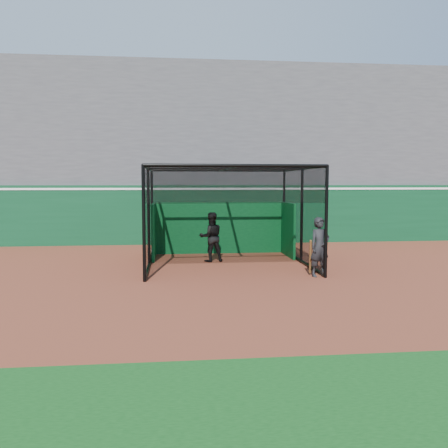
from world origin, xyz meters
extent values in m
plane|color=brown|center=(0.00, 0.00, 0.00)|extent=(120.00, 120.00, 0.00)
cube|color=#0B3C1F|center=(0.00, 8.50, 1.25)|extent=(50.00, 0.45, 2.50)
cube|color=white|center=(0.00, 8.50, 2.35)|extent=(50.00, 0.50, 0.08)
cube|color=#4C4C4F|center=(0.00, 12.38, 3.88)|extent=(50.00, 7.85, 7.75)
cube|color=#4C4C4F|center=(0.00, 15.80, 8.35)|extent=(50.00, 0.30, 1.20)
cube|color=#074D1F|center=(1.13, 5.58, 0.95)|extent=(4.80, 0.10, 1.90)
cylinder|color=black|center=(-1.33, 0.93, 0.11)|extent=(0.08, 0.22, 0.22)
cylinder|color=black|center=(3.59, 0.93, 0.11)|extent=(0.08, 0.22, 0.22)
cylinder|color=black|center=(-1.33, 5.50, 0.11)|extent=(0.08, 0.22, 0.22)
cylinder|color=black|center=(3.59, 5.50, 0.11)|extent=(0.08, 0.22, 0.22)
imported|color=black|center=(0.68, 3.76, 0.82)|extent=(0.89, 0.75, 1.64)
imported|color=black|center=(3.48, 0.93, 0.83)|extent=(0.69, 0.56, 1.66)
cylinder|color=#593819|center=(3.23, 0.98, 0.55)|extent=(0.15, 0.37, 0.98)
camera|label=1|loc=(-0.56, -11.75, 2.61)|focal=38.00mm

